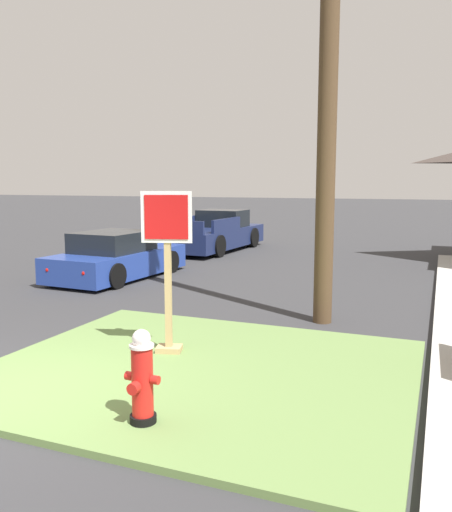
{
  "coord_description": "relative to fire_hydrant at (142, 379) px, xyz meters",
  "views": [
    {
      "loc": [
        4.74,
        -4.44,
        2.52
      ],
      "look_at": [
        1.57,
        3.36,
        1.36
      ],
      "focal_mm": 37.33,
      "sensor_mm": 36.0,
      "label": 1
    }
  ],
  "objects": [
    {
      "name": "parked_sedan_blue",
      "position": [
        -5.2,
        7.37,
        -0.0
      ],
      "size": [
        2.08,
        4.18,
        1.25
      ],
      "color": "#233D93",
      "rests_on": "ground"
    },
    {
      "name": "pickup_truck_navy",
      "position": [
        -5.07,
        13.7,
        0.07
      ],
      "size": [
        2.23,
        5.3,
        1.48
      ],
      "color": "#19234C",
      "rests_on": "ground"
    },
    {
      "name": "stop_sign",
      "position": [
        -0.84,
        2.13,
        0.67
      ],
      "size": [
        0.7,
        0.37,
        2.32
      ],
      "color": "tan",
      "rests_on": "grass_corner_patch"
    },
    {
      "name": "fire_hydrant",
      "position": [
        0.0,
        0.0,
        0.0
      ],
      "size": [
        0.38,
        0.34,
        0.98
      ],
      "color": "black",
      "rests_on": "grass_corner_patch"
    },
    {
      "name": "grass_corner_patch",
      "position": [
        -0.16,
        1.69,
        -0.51
      ],
      "size": [
        5.51,
        4.76,
        0.08
      ],
      "primitive_type": "cube",
      "color": "#668447",
      "rests_on": "ground"
    },
    {
      "name": "manhole_cover",
      "position": [
        -1.89,
        3.28,
        -0.54
      ],
      "size": [
        0.7,
        0.7,
        0.02
      ],
      "primitive_type": "cylinder",
      "color": "black",
      "rests_on": "ground"
    }
  ]
}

